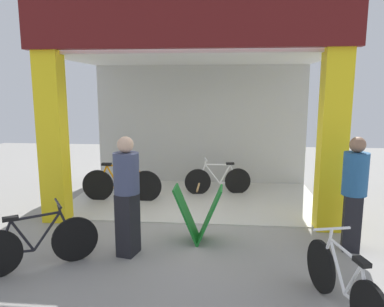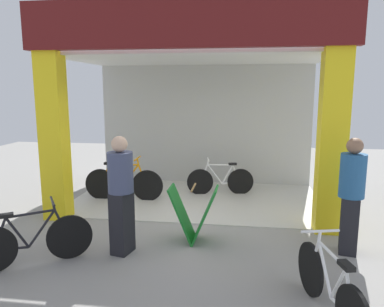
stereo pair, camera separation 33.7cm
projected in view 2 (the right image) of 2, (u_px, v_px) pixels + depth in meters
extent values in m
plane|color=gray|center=(186.00, 224.00, 6.58)|extent=(18.53, 18.53, 0.00)
cube|color=beige|center=(197.00, 199.00, 8.07)|extent=(5.27, 3.07, 0.02)
cube|color=#B7B7B2|center=(205.00, 124.00, 9.31)|extent=(5.27, 0.12, 3.03)
cube|color=yellow|center=(54.00, 138.00, 6.65)|extent=(0.44, 0.36, 3.03)
cube|color=yellow|center=(332.00, 143.00, 5.98)|extent=(0.44, 0.36, 3.03)
cube|color=#591414|center=(184.00, 23.00, 5.84)|extent=(5.47, 0.20, 0.79)
cube|color=silver|center=(197.00, 59.00, 7.56)|extent=(5.27, 3.07, 0.06)
cylinder|color=black|center=(240.00, 182.00, 8.39)|extent=(0.59, 0.14, 0.60)
cylinder|color=black|center=(200.00, 182.00, 8.36)|extent=(0.59, 0.14, 0.60)
cylinder|color=white|center=(231.00, 183.00, 8.38)|extent=(0.40, 0.10, 0.08)
cylinder|color=white|center=(227.00, 174.00, 8.35)|extent=(0.26, 0.08, 0.45)
cylinder|color=white|center=(215.00, 174.00, 8.34)|extent=(0.37, 0.10, 0.47)
cylinder|color=white|center=(220.00, 165.00, 8.30)|extent=(0.57, 0.13, 0.05)
cylinder|color=white|center=(236.00, 173.00, 8.35)|extent=(0.20, 0.07, 0.40)
cylinder|color=white|center=(204.00, 173.00, 8.32)|extent=(0.18, 0.06, 0.41)
cylinder|color=white|center=(208.00, 162.00, 8.28)|extent=(0.06, 0.04, 0.12)
cylinder|color=white|center=(208.00, 159.00, 8.27)|extent=(0.10, 0.41, 0.03)
cube|color=black|center=(233.00, 164.00, 8.31)|extent=(0.19, 0.12, 0.05)
cylinder|color=black|center=(101.00, 184.00, 8.01)|extent=(0.68, 0.06, 0.67)
cylinder|color=black|center=(147.00, 186.00, 7.89)|extent=(0.68, 0.06, 0.67)
cylinder|color=orange|center=(112.00, 186.00, 7.98)|extent=(0.45, 0.05, 0.09)
cylinder|color=orange|center=(115.00, 176.00, 7.93)|extent=(0.29, 0.04, 0.51)
cylinder|color=orange|center=(130.00, 176.00, 7.90)|extent=(0.41, 0.05, 0.53)
cylinder|color=orange|center=(124.00, 165.00, 7.87)|extent=(0.65, 0.05, 0.05)
cylinder|color=orange|center=(105.00, 175.00, 7.95)|extent=(0.22, 0.04, 0.45)
cylinder|color=orange|center=(142.00, 175.00, 7.86)|extent=(0.20, 0.04, 0.47)
cylinder|color=orange|center=(138.00, 162.00, 7.82)|extent=(0.06, 0.04, 0.14)
cylinder|color=orange|center=(137.00, 158.00, 7.81)|extent=(0.05, 0.47, 0.03)
cube|color=black|center=(109.00, 163.00, 7.90)|extent=(0.21, 0.11, 0.05)
cylinder|color=black|center=(70.00, 237.00, 5.20)|extent=(0.55, 0.39, 0.63)
cylinder|color=black|center=(11.00, 248.00, 4.89)|extent=(0.37, 0.27, 0.08)
cylinder|color=black|center=(17.00, 233.00, 4.89)|extent=(0.25, 0.18, 0.47)
cylinder|color=black|center=(42.00, 228.00, 5.02)|extent=(0.34, 0.25, 0.49)
cylinder|color=black|center=(31.00, 214.00, 4.93)|extent=(0.52, 0.37, 0.05)
cylinder|color=black|center=(62.00, 224.00, 5.13)|extent=(0.18, 0.13, 0.44)
cylinder|color=black|center=(54.00, 206.00, 5.04)|extent=(0.06, 0.06, 0.13)
cylinder|color=black|center=(53.00, 201.00, 5.02)|extent=(0.27, 0.38, 0.03)
cube|color=black|center=(5.00, 216.00, 4.79)|extent=(0.21, 0.19, 0.05)
cylinder|color=black|center=(310.00, 269.00, 4.29)|extent=(0.19, 0.61, 0.62)
cylinder|color=white|center=(341.00, 307.00, 3.57)|extent=(0.13, 0.41, 0.08)
cylinder|color=white|center=(338.00, 284.00, 3.62)|extent=(0.10, 0.27, 0.47)
cylinder|color=white|center=(325.00, 269.00, 3.91)|extent=(0.12, 0.38, 0.49)
cylinder|color=white|center=(331.00, 254.00, 3.76)|extent=(0.17, 0.59, 0.05)
cylinder|color=white|center=(349.00, 293.00, 3.42)|extent=(0.08, 0.21, 0.42)
cylinder|color=white|center=(315.00, 256.00, 4.16)|extent=(0.08, 0.19, 0.43)
cylinder|color=white|center=(319.00, 236.00, 4.03)|extent=(0.05, 0.06, 0.13)
cylinder|color=white|center=(320.00, 231.00, 4.01)|extent=(0.43, 0.13, 0.03)
cube|color=black|center=(346.00, 266.00, 3.46)|extent=(0.14, 0.21, 0.05)
cube|color=#197226|center=(182.00, 214.00, 5.79)|extent=(0.39, 0.46, 0.89)
cube|color=#197226|center=(205.00, 215.00, 5.74)|extent=(0.39, 0.46, 0.89)
cylinder|color=olive|center=(193.00, 187.00, 5.68)|extent=(0.03, 0.46, 0.03)
cube|color=black|center=(349.00, 225.00, 5.37)|extent=(0.30, 0.37, 0.85)
cylinder|color=#26598C|center=(353.00, 176.00, 5.24)|extent=(0.43, 0.43, 0.63)
sphere|color=#8C664C|center=(355.00, 146.00, 5.17)|extent=(0.23, 0.23, 0.23)
cube|color=black|center=(122.00, 223.00, 5.36)|extent=(0.31, 0.38, 0.92)
cylinder|color=#3F4766|center=(120.00, 172.00, 5.23)|extent=(0.44, 0.44, 0.58)
sphere|color=#D8AD8C|center=(119.00, 144.00, 5.16)|extent=(0.23, 0.23, 0.23)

